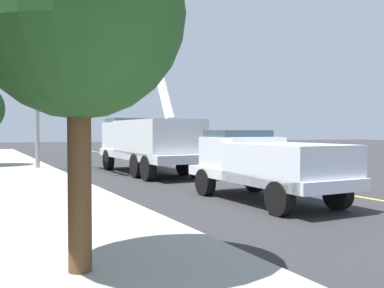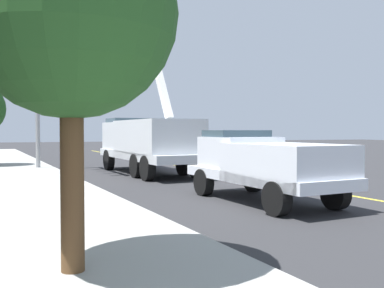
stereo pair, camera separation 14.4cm
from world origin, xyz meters
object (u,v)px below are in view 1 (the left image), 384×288
at_px(service_pickup_truck, 266,163).
at_px(passing_minivan, 191,146).
at_px(utility_bucket_truck, 147,140).
at_px(traffic_cone_mid_front, 251,176).
at_px(traffic_cone_trailing, 152,158).
at_px(traffic_signal_mast, 42,52).
at_px(traffic_cone_mid_rear, 203,167).

height_order(service_pickup_truck, passing_minivan, service_pickup_truck).
xyz_separation_m(utility_bucket_truck, traffic_cone_mid_front, (-5.86, -2.54, -1.26)).
height_order(traffic_cone_trailing, traffic_signal_mast, traffic_signal_mast).
distance_m(utility_bucket_truck, traffic_cone_mid_rear, 3.07).
xyz_separation_m(service_pickup_truck, traffic_cone_mid_rear, (7.57, -0.94, -0.76)).
height_order(service_pickup_truck, traffic_cone_mid_front, service_pickup_truck).
height_order(utility_bucket_truck, passing_minivan, utility_bucket_truck).
xyz_separation_m(traffic_cone_trailing, traffic_signal_mast, (-2.58, 6.07, 5.40)).
height_order(traffic_cone_mid_rear, traffic_cone_trailing, traffic_cone_trailing).
xyz_separation_m(traffic_cone_mid_front, traffic_cone_trailing, (10.39, 1.18, 0.06)).
distance_m(utility_bucket_truck, traffic_cone_mid_front, 6.51).
distance_m(passing_minivan, traffic_cone_mid_rear, 9.64).
bearing_deg(passing_minivan, traffic_cone_mid_front, 170.22).
distance_m(service_pickup_truck, passing_minivan, 17.19).
bearing_deg(traffic_cone_mid_front, utility_bucket_truck, 23.45).
bearing_deg(traffic_cone_mid_rear, passing_minivan, -15.90).
bearing_deg(traffic_cone_mid_rear, traffic_cone_trailing, 7.76).
height_order(utility_bucket_truck, service_pickup_truck, utility_bucket_truck).
distance_m(traffic_cone_mid_front, traffic_cone_mid_rear, 4.15).
bearing_deg(traffic_cone_mid_front, traffic_cone_mid_rear, 4.51).
distance_m(traffic_cone_mid_front, traffic_signal_mast, 11.97).
xyz_separation_m(passing_minivan, traffic_cone_mid_front, (-13.39, 2.31, -0.62)).
bearing_deg(utility_bucket_truck, traffic_cone_trailing, -16.72).
bearing_deg(service_pickup_truck, passing_minivan, -12.01).
relative_size(traffic_cone_mid_rear, traffic_signal_mast, 0.09).
bearing_deg(traffic_signal_mast, traffic_cone_mid_rear, -117.93).
bearing_deg(service_pickup_truck, utility_bucket_truck, 7.80).
distance_m(utility_bucket_truck, passing_minivan, 8.98).
bearing_deg(traffic_cone_mid_rear, traffic_signal_mast, 62.07).
distance_m(utility_bucket_truck, traffic_signal_mast, 6.60).
bearing_deg(traffic_cone_mid_front, traffic_cone_trailing, 6.47).
distance_m(utility_bucket_truck, service_pickup_truck, 9.38).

